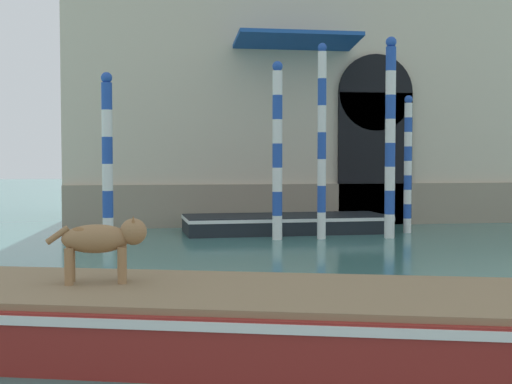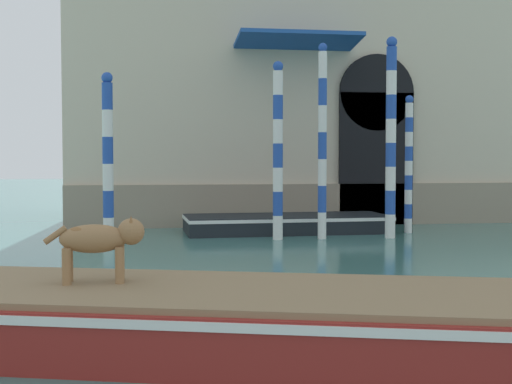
{
  "view_description": "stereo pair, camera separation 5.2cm",
  "coord_description": "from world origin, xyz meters",
  "px_view_note": "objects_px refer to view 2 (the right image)",
  "views": [
    {
      "loc": [
        -1.11,
        -0.02,
        1.85
      ],
      "look_at": [
        0.98,
        12.72,
        1.2
      ],
      "focal_mm": 50.0,
      "sensor_mm": 36.0,
      "label": 1
    },
    {
      "loc": [
        -1.05,
        -0.03,
        1.85
      ],
      "look_at": [
        0.98,
        12.72,
        1.2
      ],
      "focal_mm": 50.0,
      "sensor_mm": 36.0,
      "label": 2
    }
  ],
  "objects_px": {
    "mooring_pole_3": "(278,150)",
    "mooring_pole_5": "(409,164)",
    "boat_foreground": "(115,314)",
    "mooring_pole_0": "(108,158)",
    "boat_moored_near_palazzo": "(286,223)",
    "mooring_pole_1": "(391,137)",
    "mooring_pole_2": "(322,141)",
    "dog_on_deck": "(101,240)"
  },
  "relations": [
    {
      "from": "mooring_pole_3",
      "to": "mooring_pole_2",
      "type": "bearing_deg",
      "value": -1.84
    },
    {
      "from": "boat_foreground",
      "to": "mooring_pole_3",
      "type": "height_order",
      "value": "mooring_pole_3"
    },
    {
      "from": "boat_foreground",
      "to": "mooring_pole_3",
      "type": "distance_m",
      "value": 9.26
    },
    {
      "from": "boat_moored_near_palazzo",
      "to": "mooring_pole_1",
      "type": "height_order",
      "value": "mooring_pole_1"
    },
    {
      "from": "mooring_pole_0",
      "to": "mooring_pole_1",
      "type": "distance_m",
      "value": 6.26
    },
    {
      "from": "boat_foreground",
      "to": "mooring_pole_0",
      "type": "distance_m",
      "value": 8.39
    },
    {
      "from": "mooring_pole_1",
      "to": "mooring_pole_2",
      "type": "bearing_deg",
      "value": 177.62
    },
    {
      "from": "mooring_pole_2",
      "to": "mooring_pole_5",
      "type": "xyz_separation_m",
      "value": [
        2.38,
        0.91,
        -0.52
      ]
    },
    {
      "from": "mooring_pole_1",
      "to": "mooring_pole_2",
      "type": "xyz_separation_m",
      "value": [
        -1.57,
        0.07,
        -0.09
      ]
    },
    {
      "from": "boat_foreground",
      "to": "mooring_pole_1",
      "type": "distance_m",
      "value": 10.41
    },
    {
      "from": "mooring_pole_1",
      "to": "mooring_pole_2",
      "type": "height_order",
      "value": "mooring_pole_1"
    },
    {
      "from": "boat_moored_near_palazzo",
      "to": "mooring_pole_0",
      "type": "bearing_deg",
      "value": -159.29
    },
    {
      "from": "boat_foreground",
      "to": "dog_on_deck",
      "type": "height_order",
      "value": "dog_on_deck"
    },
    {
      "from": "mooring_pole_2",
      "to": "mooring_pole_5",
      "type": "bearing_deg",
      "value": 21.05
    },
    {
      "from": "boat_foreground",
      "to": "mooring_pole_3",
      "type": "relative_size",
      "value": 2.35
    },
    {
      "from": "boat_moored_near_palazzo",
      "to": "mooring_pole_0",
      "type": "height_order",
      "value": "mooring_pole_0"
    },
    {
      "from": "boat_foreground",
      "to": "mooring_pole_5",
      "type": "xyz_separation_m",
      "value": [
        6.61,
        9.4,
        1.35
      ]
    },
    {
      "from": "mooring_pole_2",
      "to": "mooring_pole_3",
      "type": "bearing_deg",
      "value": 178.16
    },
    {
      "from": "mooring_pole_0",
      "to": "boat_foreground",
      "type": "bearing_deg",
      "value": -86.96
    },
    {
      "from": "mooring_pole_0",
      "to": "mooring_pole_2",
      "type": "relative_size",
      "value": 0.83
    },
    {
      "from": "mooring_pole_5",
      "to": "dog_on_deck",
      "type": "bearing_deg",
      "value": -126.19
    },
    {
      "from": "mooring_pole_2",
      "to": "mooring_pole_5",
      "type": "height_order",
      "value": "mooring_pole_2"
    },
    {
      "from": "mooring_pole_5",
      "to": "boat_moored_near_palazzo",
      "type": "bearing_deg",
      "value": 169.08
    },
    {
      "from": "boat_foreground",
      "to": "dog_on_deck",
      "type": "bearing_deg",
      "value": 144.97
    },
    {
      "from": "mooring_pole_1",
      "to": "mooring_pole_3",
      "type": "xyz_separation_m",
      "value": [
        -2.57,
        0.1,
        -0.29
      ]
    },
    {
      "from": "boat_foreground",
      "to": "mooring_pole_0",
      "type": "relative_size",
      "value": 2.57
    },
    {
      "from": "boat_moored_near_palazzo",
      "to": "mooring_pole_2",
      "type": "height_order",
      "value": "mooring_pole_2"
    },
    {
      "from": "mooring_pole_0",
      "to": "dog_on_deck",
      "type": "bearing_deg",
      "value": -87.84
    },
    {
      "from": "mooring_pole_1",
      "to": "mooring_pole_3",
      "type": "relative_size",
      "value": 1.15
    },
    {
      "from": "boat_foreground",
      "to": "boat_moored_near_palazzo",
      "type": "height_order",
      "value": "boat_foreground"
    },
    {
      "from": "mooring_pole_1",
      "to": "mooring_pole_2",
      "type": "distance_m",
      "value": 1.57
    },
    {
      "from": "dog_on_deck",
      "to": "mooring_pole_5",
      "type": "distance_m",
      "value": 11.45
    },
    {
      "from": "dog_on_deck",
      "to": "mooring_pole_5",
      "type": "relative_size",
      "value": 0.3
    },
    {
      "from": "boat_foreground",
      "to": "mooring_pole_3",
      "type": "xyz_separation_m",
      "value": [
        3.24,
        8.51,
        1.67
      ]
    },
    {
      "from": "boat_foreground",
      "to": "dog_on_deck",
      "type": "relative_size",
      "value": 9.43
    },
    {
      "from": "mooring_pole_3",
      "to": "mooring_pole_0",
      "type": "bearing_deg",
      "value": -175.74
    },
    {
      "from": "boat_foreground",
      "to": "boat_moored_near_palazzo",
      "type": "bearing_deg",
      "value": 86.66
    },
    {
      "from": "mooring_pole_2",
      "to": "dog_on_deck",
      "type": "bearing_deg",
      "value": -117.74
    },
    {
      "from": "dog_on_deck",
      "to": "mooring_pole_2",
      "type": "bearing_deg",
      "value": 61.81
    },
    {
      "from": "dog_on_deck",
      "to": "mooring_pole_5",
      "type": "bearing_deg",
      "value": 53.37
    },
    {
      "from": "boat_foreground",
      "to": "mooring_pole_0",
      "type": "xyz_separation_m",
      "value": [
        -0.44,
        8.24,
        1.5
      ]
    },
    {
      "from": "mooring_pole_3",
      "to": "mooring_pole_5",
      "type": "bearing_deg",
      "value": 14.64
    }
  ]
}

